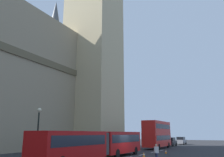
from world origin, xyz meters
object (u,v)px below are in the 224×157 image
object	(u,v)px
sedan_lead	(171,142)
pedestrian_near_cones	(156,152)
sedan_trailing	(181,141)
traffic_cone_middle	(166,152)
double_decker_bus	(157,133)
traffic_cone_west	(144,155)
street_lamp	(38,130)
articulated_bus	(98,143)

from	to	relation	value
sedan_lead	pedestrian_near_cones	distance (m)	30.91
sedan_trailing	traffic_cone_middle	world-z (taller)	sedan_trailing
double_decker_bus	traffic_cone_middle	xyz separation A→B (m)	(-10.36, -4.35, -2.43)
double_decker_bus	pedestrian_near_cones	size ratio (longest dim) A/B	5.85
traffic_cone_west	street_lamp	distance (m)	12.19
traffic_cone_middle	pedestrian_near_cones	size ratio (longest dim) A/B	0.34
street_lamp	double_decker_bus	bearing A→B (deg)	-10.05
sedan_lead	pedestrian_near_cones	size ratio (longest dim) A/B	2.60
traffic_cone_middle	street_lamp	distance (m)	17.70
double_decker_bus	pedestrian_near_cones	distance (m)	21.46
articulated_bus	sedan_lead	xyz separation A→B (m)	(30.81, 0.06, -0.83)
double_decker_bus	pedestrian_near_cones	bearing A→B (deg)	-163.06
double_decker_bus	traffic_cone_middle	world-z (taller)	double_decker_bus
double_decker_bus	sedan_lead	xyz separation A→B (m)	(9.81, 0.06, -1.80)
traffic_cone_west	traffic_cone_middle	bearing A→B (deg)	-7.43
pedestrian_near_cones	sedan_lead	bearing A→B (deg)	11.74
sedan_lead	sedan_trailing	world-z (taller)	same
sedan_lead	sedan_trailing	xyz separation A→B (m)	(9.11, -0.36, 0.00)
traffic_cone_middle	street_lamp	size ratio (longest dim) A/B	0.11
pedestrian_near_cones	street_lamp	bearing A→B (deg)	114.86
double_decker_bus	sedan_lead	distance (m)	9.97
sedan_trailing	pedestrian_near_cones	xyz separation A→B (m)	(-39.38, -5.93, -0.00)
articulated_bus	sedan_lead	size ratio (longest dim) A/B	4.13
sedan_lead	pedestrian_near_cones	bearing A→B (deg)	-168.26
articulated_bus	street_lamp	size ratio (longest dim) A/B	3.45
traffic_cone_middle	pedestrian_near_cones	bearing A→B (deg)	-169.44
sedan_trailing	traffic_cone_west	size ratio (longest dim) A/B	7.59
street_lamp	pedestrian_near_cones	bearing A→B (deg)	-65.14
sedan_lead	sedan_trailing	size ratio (longest dim) A/B	1.00
double_decker_bus	sedan_lead	bearing A→B (deg)	0.35
articulated_bus	pedestrian_near_cones	world-z (taller)	articulated_bus
articulated_bus	sedan_trailing	bearing A→B (deg)	-0.42
sedan_trailing	traffic_cone_middle	size ratio (longest dim) A/B	7.59
pedestrian_near_cones	double_decker_bus	bearing A→B (deg)	16.94
sedan_trailing	street_lamp	world-z (taller)	street_lamp
sedan_trailing	traffic_cone_west	world-z (taller)	sedan_trailing
sedan_trailing	traffic_cone_middle	xyz separation A→B (m)	(-29.28, -4.05, -0.63)
double_decker_bus	pedestrian_near_cones	xyz separation A→B (m)	(-20.46, -6.23, -1.80)
double_decker_bus	traffic_cone_west	bearing A→B (deg)	-168.07
articulated_bus	traffic_cone_middle	world-z (taller)	articulated_bus
street_lamp	pedestrian_near_cones	size ratio (longest dim) A/B	3.12
sedan_trailing	street_lamp	size ratio (longest dim) A/B	0.83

